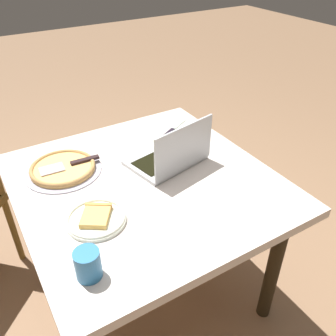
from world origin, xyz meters
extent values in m
plane|color=#856347|center=(0.00, 0.00, 0.00)|extent=(12.00, 12.00, 0.00)
cube|color=silver|center=(0.00, 0.00, 0.71)|extent=(1.08, 1.05, 0.04)
cylinder|color=#2D2313|center=(-0.42, -0.42, 0.34)|extent=(0.06, 0.06, 0.69)
cylinder|color=#2D2313|center=(-0.42, 0.42, 0.34)|extent=(0.06, 0.06, 0.69)
cylinder|color=#2D2313|center=(0.42, 0.42, 0.34)|extent=(0.06, 0.06, 0.69)
cube|color=silver|center=(-0.08, 0.15, 0.74)|extent=(0.29, 0.37, 0.02)
cube|color=black|center=(-0.08, 0.15, 0.75)|extent=(0.20, 0.31, 0.00)
cube|color=silver|center=(0.04, 0.17, 0.85)|extent=(0.08, 0.33, 0.21)
cube|color=#8AB5F1|center=(0.03, 0.17, 0.85)|extent=(0.06, 0.29, 0.19)
cylinder|color=white|center=(0.13, -0.28, 0.74)|extent=(0.22, 0.22, 0.01)
torus|color=white|center=(0.13, -0.28, 0.75)|extent=(0.22, 0.22, 0.01)
cube|color=#E7B05A|center=(0.13, -0.28, 0.75)|extent=(0.15, 0.14, 0.02)
cube|color=#CD8C47|center=(0.09, -0.25, 0.75)|extent=(0.07, 0.09, 0.03)
cylinder|color=#A29EAF|center=(-0.25, -0.28, 0.73)|extent=(0.34, 0.34, 0.01)
cylinder|color=#F0B965|center=(-0.25, -0.28, 0.74)|extent=(0.28, 0.28, 0.02)
torus|color=#B6854B|center=(-0.25, -0.28, 0.75)|extent=(0.28, 0.28, 0.02)
cube|color=#B5A6AE|center=(-0.25, -0.33, 0.76)|extent=(0.08, 0.11, 0.00)
cube|color=black|center=(-0.24, -0.18, 0.76)|extent=(0.03, 0.13, 0.01)
cube|color=#B4C7B5|center=(-0.35, 0.38, 0.73)|extent=(0.10, 0.16, 0.00)
cube|color=black|center=(-0.30, 0.30, 0.73)|extent=(0.06, 0.09, 0.01)
cylinder|color=teal|center=(0.36, -0.39, 0.78)|extent=(0.08, 0.08, 0.10)
cylinder|color=#472818|center=(0.36, -0.39, 0.81)|extent=(0.07, 0.07, 0.01)
cylinder|color=brown|center=(-0.58, -0.54, 0.22)|extent=(0.03, 0.03, 0.44)
camera|label=1|loc=(1.11, -0.56, 1.64)|focal=38.28mm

